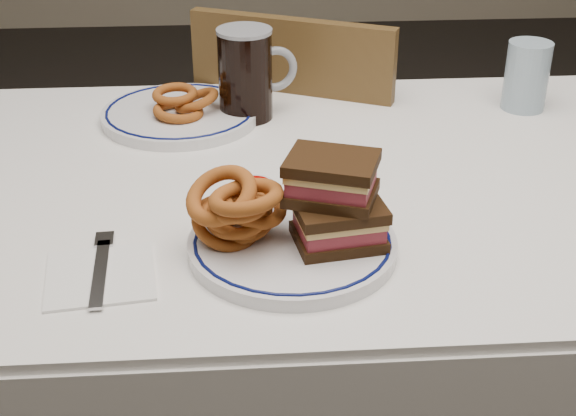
{
  "coord_description": "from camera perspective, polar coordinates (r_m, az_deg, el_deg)",
  "views": [
    {
      "loc": [
        -0.14,
        -1.12,
        1.31
      ],
      "look_at": [
        -0.08,
        -0.23,
        0.82
      ],
      "focal_mm": 50.0,
      "sensor_mm": 36.0,
      "label": 1
    }
  ],
  "objects": [
    {
      "name": "reuben_sandwich",
      "position": [
        1.03,
        3.38,
        0.53
      ],
      "size": [
        0.14,
        0.13,
        0.12
      ],
      "color": "black",
      "rests_on": "main_plate"
    },
    {
      "name": "onion_rings_far",
      "position": [
        1.46,
        -7.47,
        7.45
      ],
      "size": [
        0.12,
        0.12,
        0.05
      ],
      "color": "brown",
      "rests_on": "far_plate"
    },
    {
      "name": "onion_rings_main",
      "position": [
        1.03,
        -3.66,
        -0.09
      ],
      "size": [
        0.14,
        0.13,
        0.13
      ],
      "color": "brown",
      "rests_on": "main_plate"
    },
    {
      "name": "water_glass",
      "position": [
        1.56,
        16.6,
        9.0
      ],
      "size": [
        0.08,
        0.08,
        0.13
      ],
      "primitive_type": "cylinder",
      "color": "#91ABBC",
      "rests_on": "dining_table"
    },
    {
      "name": "dining_table",
      "position": [
        1.31,
        2.64,
        -1.81
      ],
      "size": [
        1.27,
        0.87,
        0.75
      ],
      "color": "white",
      "rests_on": "floor"
    },
    {
      "name": "far_plate",
      "position": [
        1.48,
        -7.67,
        6.65
      ],
      "size": [
        0.28,
        0.28,
        0.02
      ],
      "color": "silver",
      "rests_on": "dining_table"
    },
    {
      "name": "napkin_fork",
      "position": [
        1.04,
        -13.19,
        -4.57
      ],
      "size": [
        0.15,
        0.18,
        0.01
      ],
      "color": "white",
      "rests_on": "dining_table"
    },
    {
      "name": "beer_mug",
      "position": [
        1.46,
        -2.92,
        9.56
      ],
      "size": [
        0.15,
        0.1,
        0.16
      ],
      "color": "black",
      "rests_on": "dining_table"
    },
    {
      "name": "ketchup_ramekin",
      "position": [
        1.13,
        -2.4,
        1.09
      ],
      "size": [
        0.06,
        0.06,
        0.03
      ],
      "color": "silver",
      "rests_on": "main_plate"
    },
    {
      "name": "chair_far",
      "position": [
        1.81,
        1.45,
        1.7
      ],
      "size": [
        0.55,
        0.55,
        0.9
      ],
      "color": "#412C14",
      "rests_on": "floor"
    },
    {
      "name": "main_plate",
      "position": [
        1.06,
        0.31,
        -2.6
      ],
      "size": [
        0.28,
        0.28,
        0.02
      ],
      "color": "silver",
      "rests_on": "dining_table"
    }
  ]
}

